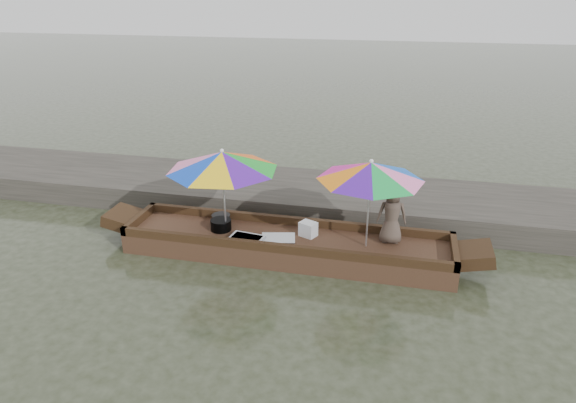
% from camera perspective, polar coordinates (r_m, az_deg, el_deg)
% --- Properties ---
extents(water, '(80.00, 80.00, 0.00)m').
position_cam_1_polar(water, '(9.23, -0.14, -5.96)').
color(water, '#262C19').
rests_on(water, ground).
extents(dock, '(22.00, 2.20, 0.50)m').
position_cam_1_polar(dock, '(11.07, 2.45, 0.53)').
color(dock, '#2D2B26').
rests_on(dock, ground).
extents(boat_hull, '(5.78, 1.20, 0.35)m').
position_cam_1_polar(boat_hull, '(9.15, -0.14, -5.00)').
color(boat_hull, black).
rests_on(boat_hull, water).
extents(cooking_pot, '(0.38, 0.38, 0.20)m').
position_cam_1_polar(cooking_pot, '(9.39, -7.46, -2.58)').
color(cooking_pot, black).
rests_on(cooking_pot, boat_hull).
extents(tray_crayfish, '(0.63, 0.47, 0.09)m').
position_cam_1_polar(tray_crayfish, '(8.92, -4.67, -4.27)').
color(tray_crayfish, silver).
rests_on(tray_crayfish, boat_hull).
extents(tray_scallop, '(0.65, 0.52, 0.06)m').
position_cam_1_polar(tray_scallop, '(8.95, -1.09, -4.20)').
color(tray_scallop, silver).
rests_on(tray_scallop, boat_hull).
extents(charcoal_grill, '(0.33, 0.33, 0.15)m').
position_cam_1_polar(charcoal_grill, '(9.66, -7.45, -1.98)').
color(charcoal_grill, black).
rests_on(charcoal_grill, boat_hull).
extents(supply_bag, '(0.35, 0.32, 0.26)m').
position_cam_1_polar(supply_bag, '(9.09, 2.25, -3.08)').
color(supply_bag, silver).
rests_on(supply_bag, boat_hull).
extents(vendor, '(0.53, 0.37, 1.04)m').
position_cam_1_polar(vendor, '(8.88, 11.48, -1.42)').
color(vendor, '#4C3E35').
rests_on(vendor, boat_hull).
extents(umbrella_bow, '(2.38, 2.38, 1.55)m').
position_cam_1_polar(umbrella_bow, '(9.05, -7.13, 1.11)').
color(umbrella_bow, green).
rests_on(umbrella_bow, boat_hull).
extents(umbrella_stern, '(1.97, 1.97, 1.55)m').
position_cam_1_polar(umbrella_stern, '(8.56, 8.94, -0.29)').
color(umbrella_stern, blue).
rests_on(umbrella_stern, boat_hull).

